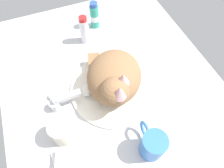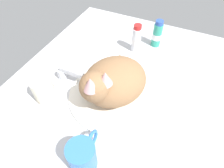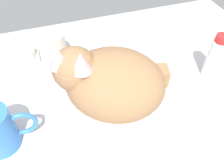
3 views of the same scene
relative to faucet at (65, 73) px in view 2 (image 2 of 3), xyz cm
name	(u,v)px [view 2 (image 2 of 3)]	position (x,y,z in cm)	size (l,w,h in cm)	color
ground_plane	(115,98)	(0.00, -20.90, -4.25)	(110.00, 82.50, 3.00)	silver
sink_basin	(115,95)	(0.00, -20.90, -2.23)	(33.02, 33.02, 1.04)	white
faucet	(65,73)	(0.00, 0.00, 0.00)	(11.96, 11.60, 6.05)	silver
cat	(112,81)	(-0.99, -20.19, 5.77)	(30.26, 27.65, 17.16)	#936B47
coffee_mug	(83,156)	(-25.40, -23.16, 2.25)	(12.09, 7.59, 10.00)	#3372C6
rinse_cup	(43,89)	(-11.00, 1.32, 1.66)	(7.46, 7.46, 8.82)	silver
soap_dish	(24,113)	(-19.93, 3.54, -2.15)	(9.00, 6.40, 1.20)	white
soap_bar	(22,110)	(-19.93, 3.54, -0.31)	(7.28, 4.40, 2.47)	silver
toothpaste_bottle	(136,39)	(28.02, -18.53, 3.26)	(3.96, 3.96, 12.93)	white
mouthwash_bottle	(157,34)	(35.61, -25.63, 3.07)	(4.08, 4.08, 12.53)	teal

